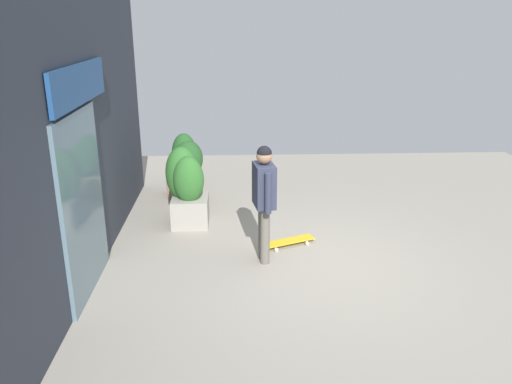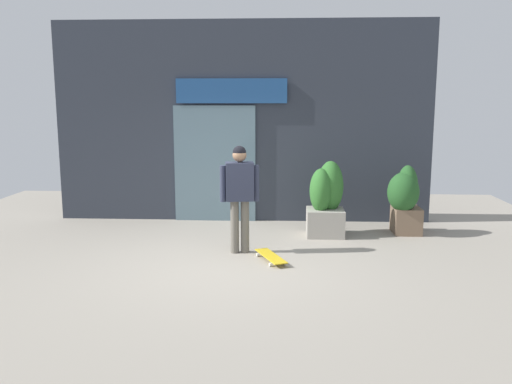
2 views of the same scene
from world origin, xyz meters
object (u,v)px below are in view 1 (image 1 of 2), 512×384
object	(u,v)px
skateboard	(288,241)
planter_box_right	(186,164)
planter_box_left	(187,187)
skateboarder	(264,192)

from	to	relation	value
skateboard	planter_box_right	world-z (taller)	planter_box_right
planter_box_left	planter_box_right	size ratio (longest dim) A/B	1.06
skateboarder	skateboard	distance (m)	1.15
planter_box_left	skateboard	bearing A→B (deg)	-120.23
skateboard	planter_box_right	xyz separation A→B (m)	(2.32, 1.72, 0.58)
skateboard	planter_box_right	bearing A→B (deg)	103.64
planter_box_left	planter_box_right	distance (m)	1.40
skateboarder	planter_box_right	bearing A→B (deg)	106.92
skateboard	planter_box_left	bearing A→B (deg)	126.82
skateboarder	planter_box_right	distance (m)	3.12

